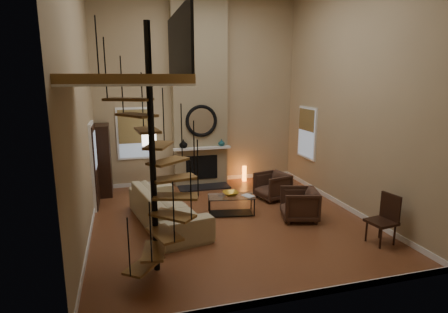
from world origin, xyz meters
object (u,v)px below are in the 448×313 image
object	(u,v)px
sofa	(166,207)
hutch	(103,161)
armchair_near	(275,186)
armchair_far	(303,204)
accent_lamp	(244,173)
side_chair	(385,217)
coffee_table	(231,203)
floor_lamp	(149,145)

from	to	relation	value
sofa	hutch	bearing A→B (deg)	16.76
armchair_near	armchair_far	bearing A→B (deg)	-12.75
armchair_near	accent_lamp	size ratio (longest dim) A/B	1.67
accent_lamp	side_chair	bearing A→B (deg)	-75.66
armchair_near	side_chair	world-z (taller)	side_chair
armchair_near	armchair_far	xyz separation A→B (m)	(0.03, -1.54, 0.00)
coffee_table	floor_lamp	xyz separation A→B (m)	(-1.71, 1.99, 1.13)
accent_lamp	armchair_far	bearing A→B (deg)	-85.35
sofa	coffee_table	bearing A→B (deg)	-94.65
armchair_far	accent_lamp	size ratio (longest dim) A/B	1.71
armchair_near	accent_lamp	distance (m)	1.81
armchair_far	coffee_table	xyz separation A→B (m)	(-1.48, 0.74, -0.07)
coffee_table	floor_lamp	bearing A→B (deg)	130.74
accent_lamp	side_chair	size ratio (longest dim) A/B	0.47
hutch	side_chair	world-z (taller)	hutch
sofa	armchair_far	bearing A→B (deg)	-111.83
floor_lamp	coffee_table	bearing A→B (deg)	-49.26
sofa	coffee_table	distance (m)	1.56
hutch	accent_lamp	bearing A→B (deg)	2.02
hutch	coffee_table	bearing A→B (deg)	-39.64
armchair_far	floor_lamp	xyz separation A→B (m)	(-3.19, 2.73, 1.06)
accent_lamp	side_chair	world-z (taller)	side_chair
armchair_far	accent_lamp	distance (m)	3.35
armchair_near	side_chair	xyz separation A→B (m)	(1.00, -3.07, 0.17)
sofa	armchair_near	world-z (taller)	sofa
accent_lamp	sofa	bearing A→B (deg)	-134.82
sofa	side_chair	xyz separation A→B (m)	(4.00, -2.09, 0.13)
side_chair	armchair_far	bearing A→B (deg)	122.48
hutch	accent_lamp	world-z (taller)	hutch
hutch	floor_lamp	xyz separation A→B (m)	(1.25, -0.46, 0.46)
sofa	side_chair	size ratio (longest dim) A/B	2.71
hutch	sofa	bearing A→B (deg)	-61.87
floor_lamp	side_chair	xyz separation A→B (m)	(4.16, -4.25, -0.89)
accent_lamp	floor_lamp	bearing A→B (deg)	-168.20
armchair_near	accent_lamp	bearing A→B (deg)	174.01
accent_lamp	hutch	bearing A→B (deg)	-177.98
sofa	side_chair	world-z (taller)	side_chair
coffee_table	floor_lamp	distance (m)	2.85
sofa	coffee_table	size ratio (longest dim) A/B	2.34
sofa	armchair_far	distance (m)	3.08
coffee_table	accent_lamp	bearing A→B (deg)	64.98
hutch	sofa	world-z (taller)	hutch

